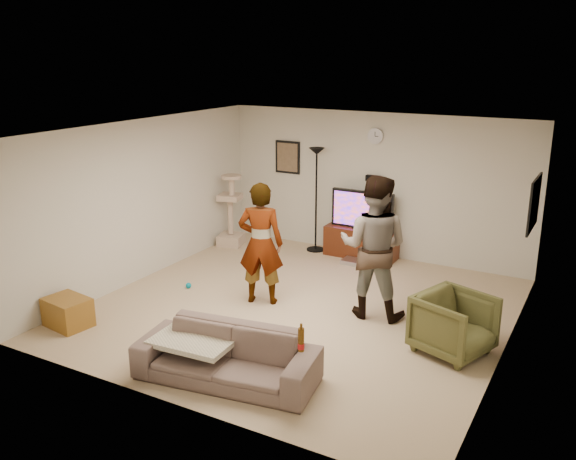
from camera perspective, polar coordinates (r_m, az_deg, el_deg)
The scene contains 24 objects.
floor at distance 8.63m, azimuth 1.07°, elevation -7.42°, with size 5.50×5.50×0.02m, color tan.
ceiling at distance 7.95m, azimuth 1.17°, elevation 9.43°, with size 5.50×5.50×0.02m, color silver.
wall_back at distance 10.64m, azimuth 8.08°, elevation 4.19°, with size 5.50×0.04×2.50m, color beige.
wall_front at distance 6.03m, azimuth -11.24°, elevation -5.61°, with size 5.50×0.04×2.50m, color beige.
wall_left at distance 9.75m, azimuth -13.34°, elevation 2.77°, with size 0.04×5.50×2.50m, color beige.
wall_right at distance 7.39m, azimuth 20.35°, elevation -2.20°, with size 0.04×5.50×2.50m, color beige.
wall_clock at distance 10.46m, azimuth 8.20°, elevation 8.71°, with size 0.26×0.26×0.04m, color silver.
wall_speaker at distance 10.56m, azimuth 7.99°, elevation 4.82°, with size 0.25×0.10×0.10m, color black.
picture_back at distance 11.26m, azimuth -0.04°, elevation 6.84°, with size 0.42×0.03×0.52m, color brown.
picture_right at distance 8.86m, azimuth 22.06°, elevation 2.30°, with size 0.03×0.78×0.62m, color #FC8F53.
tv_stand at distance 10.71m, azimuth 6.87°, elevation -1.16°, with size 1.26×0.45×0.53m, color #3B180A.
console_box at distance 10.41m, azimuth 6.23°, elevation -2.97°, with size 0.40×0.30×0.07m, color #B7B6C4.
tv at distance 10.54m, azimuth 6.98°, elevation 1.91°, with size 1.11×0.08×0.66m, color black.
tv_screen at distance 10.50m, azimuth 6.89°, elevation 1.85°, with size 1.02×0.01×0.58m, color #CC4B12.
floor_lamp at distance 10.82m, azimuth 2.65°, elevation 2.80°, with size 0.32×0.32×1.86m, color black.
cat_tree at distance 11.22m, azimuth -5.44°, elevation 1.90°, with size 0.43×0.43×1.35m, color tan.
person_left at distance 8.55m, azimuth -2.57°, elevation -1.27°, with size 0.64×0.42×1.76m, color #A8A7B5.
person_right at distance 8.17m, azimuth 8.03°, elevation -1.58°, with size 0.95×0.74×1.95m, color teal.
sofa at distance 6.80m, azimuth -5.78°, elevation -11.65°, with size 1.99×0.78×0.58m, color brown.
throw_blanket at distance 6.97m, azimuth -8.62°, elevation -10.07°, with size 0.90×0.70×0.06m, color beige.
beer_bottle at distance 6.18m, azimuth 1.24°, elevation -10.25°, with size 0.06×0.06×0.25m, color #533009.
armchair at distance 7.55m, azimuth 15.28°, elevation -8.53°, with size 0.79×0.81×0.74m, color #454421.
side_table at distance 8.54m, azimuth -19.95°, elevation -7.25°, with size 0.58×0.43×0.39m, color brown.
toy_ball at distance 9.43m, azimuth -9.32°, elevation -5.16°, with size 0.09×0.09×0.09m, color #03809D.
Camera 1 is at (3.67, -6.98, 3.49)m, focal length 37.92 mm.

